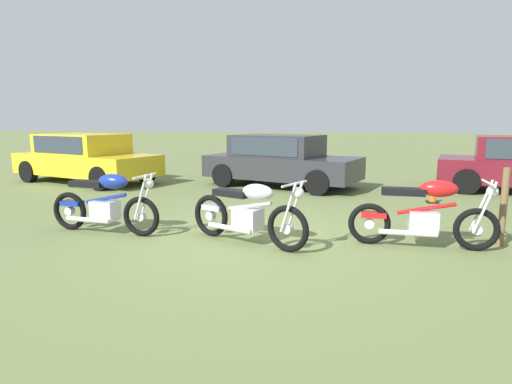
{
  "coord_description": "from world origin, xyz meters",
  "views": [
    {
      "loc": [
        1.31,
        -6.44,
        1.84
      ],
      "look_at": [
        -0.04,
        0.65,
        0.62
      ],
      "focal_mm": 30.08,
      "sensor_mm": 36.0,
      "label": 1
    }
  ],
  "objects_px": {
    "traffic_cone": "(433,193)",
    "fence_post_wooden": "(503,207)",
    "motorcycle_blue": "(105,204)",
    "motorcycle_silver": "(248,213)",
    "car_yellow": "(85,155)",
    "motorcycle_red": "(424,214)",
    "car_charcoal": "(280,158)"
  },
  "relations": [
    {
      "from": "car_yellow",
      "to": "traffic_cone",
      "type": "distance_m",
      "value": 9.63
    },
    {
      "from": "traffic_cone",
      "to": "car_yellow",
      "type": "bearing_deg",
      "value": 171.15
    },
    {
      "from": "motorcycle_red",
      "to": "motorcycle_silver",
      "type": "bearing_deg",
      "value": -170.27
    },
    {
      "from": "motorcycle_blue",
      "to": "motorcycle_silver",
      "type": "distance_m",
      "value": 2.43
    },
    {
      "from": "car_yellow",
      "to": "motorcycle_blue",
      "type": "bearing_deg",
      "value": -36.17
    },
    {
      "from": "motorcycle_silver",
      "to": "fence_post_wooden",
      "type": "xyz_separation_m",
      "value": [
        3.7,
        0.61,
        0.1
      ]
    },
    {
      "from": "car_charcoal",
      "to": "motorcycle_silver",
      "type": "bearing_deg",
      "value": -68.2
    },
    {
      "from": "traffic_cone",
      "to": "fence_post_wooden",
      "type": "bearing_deg",
      "value": -85.15
    },
    {
      "from": "motorcycle_silver",
      "to": "traffic_cone",
      "type": "relative_size",
      "value": 4.09
    },
    {
      "from": "motorcycle_silver",
      "to": "car_charcoal",
      "type": "bearing_deg",
      "value": 117.73
    },
    {
      "from": "car_yellow",
      "to": "fence_post_wooden",
      "type": "distance_m",
      "value": 10.9
    },
    {
      "from": "motorcycle_blue",
      "to": "car_charcoal",
      "type": "bearing_deg",
      "value": 75.6
    },
    {
      "from": "motorcycle_red",
      "to": "car_charcoal",
      "type": "distance_m",
      "value": 6.1
    },
    {
      "from": "motorcycle_blue",
      "to": "fence_post_wooden",
      "type": "distance_m",
      "value": 6.13
    },
    {
      "from": "car_yellow",
      "to": "traffic_cone",
      "type": "bearing_deg",
      "value": 10.02
    },
    {
      "from": "car_yellow",
      "to": "fence_post_wooden",
      "type": "height_order",
      "value": "car_yellow"
    },
    {
      "from": "fence_post_wooden",
      "to": "traffic_cone",
      "type": "bearing_deg",
      "value": 94.85
    },
    {
      "from": "fence_post_wooden",
      "to": "motorcycle_blue",
      "type": "bearing_deg",
      "value": -175.85
    },
    {
      "from": "car_yellow",
      "to": "traffic_cone",
      "type": "relative_size",
      "value": 10.17
    },
    {
      "from": "fence_post_wooden",
      "to": "motorcycle_silver",
      "type": "bearing_deg",
      "value": -170.61
    },
    {
      "from": "motorcycle_blue",
      "to": "motorcycle_red",
      "type": "bearing_deg",
      "value": 8.19
    },
    {
      "from": "motorcycle_blue",
      "to": "motorcycle_silver",
      "type": "height_order",
      "value": "same"
    },
    {
      "from": "motorcycle_blue",
      "to": "motorcycle_silver",
      "type": "bearing_deg",
      "value": 2.77
    },
    {
      "from": "motorcycle_silver",
      "to": "traffic_cone",
      "type": "height_order",
      "value": "motorcycle_silver"
    },
    {
      "from": "car_yellow",
      "to": "car_charcoal",
      "type": "bearing_deg",
      "value": 21.55
    },
    {
      "from": "traffic_cone",
      "to": "fence_post_wooden",
      "type": "height_order",
      "value": "fence_post_wooden"
    },
    {
      "from": "motorcycle_silver",
      "to": "traffic_cone",
      "type": "xyz_separation_m",
      "value": [
        3.41,
        3.93,
        -0.26
      ]
    },
    {
      "from": "motorcycle_red",
      "to": "traffic_cone",
      "type": "relative_size",
      "value": 4.4
    },
    {
      "from": "motorcycle_silver",
      "to": "car_yellow",
      "type": "distance_m",
      "value": 8.15
    },
    {
      "from": "motorcycle_blue",
      "to": "car_charcoal",
      "type": "distance_m",
      "value": 5.92
    },
    {
      "from": "fence_post_wooden",
      "to": "car_yellow",
      "type": "bearing_deg",
      "value": 153.85
    },
    {
      "from": "motorcycle_blue",
      "to": "motorcycle_silver",
      "type": "xyz_separation_m",
      "value": [
        2.42,
        -0.17,
        -0.01
      ]
    }
  ]
}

